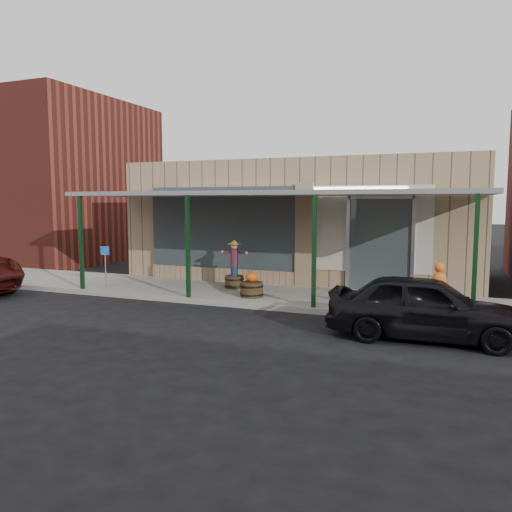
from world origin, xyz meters
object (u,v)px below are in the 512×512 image
at_px(barrel_scarecrow, 234,272).
at_px(handicap_sign, 105,261).
at_px(barrel_pumpkin, 252,288).
at_px(parked_sedan, 426,307).

relative_size(barrel_scarecrow, handicap_sign, 1.16).
xyz_separation_m(barrel_pumpkin, parked_sedan, (4.74, -2.21, 0.26)).
xyz_separation_m(barrel_scarecrow, parked_sedan, (5.79, -3.36, 0.02)).
bearing_deg(handicap_sign, barrel_scarecrow, 0.21).
bearing_deg(parked_sedan, handicap_sign, 77.20).
relative_size(barrel_scarecrow, parked_sedan, 0.38).
relative_size(handicap_sign, parked_sedan, 0.32).
relative_size(barrel_pumpkin, parked_sedan, 0.19).
bearing_deg(barrel_pumpkin, parked_sedan, -25.00).
height_order(barrel_pumpkin, handicap_sign, handicap_sign).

